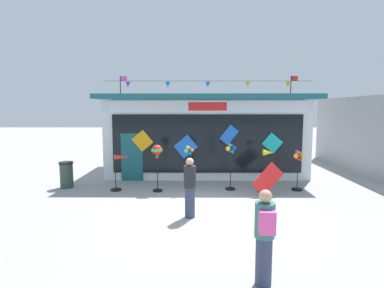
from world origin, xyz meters
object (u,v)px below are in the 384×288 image
(kite_shop_building, at_px, (205,133))
(wind_spinner_right, at_px, (267,162))
(trash_bin, at_px, (66,175))
(wind_spinner_center_right, at_px, (231,160))
(wind_spinner_far_left, at_px, (120,168))
(wind_spinner_center_left, at_px, (189,163))
(person_near_camera, at_px, (265,236))
(person_mid_plaza, at_px, (190,187))
(wind_spinner_far_right, at_px, (298,165))
(display_kite_on_ground, at_px, (268,179))
(wind_spinner_left, at_px, (157,155))

(kite_shop_building, bearing_deg, wind_spinner_right, -62.61)
(trash_bin, bearing_deg, wind_spinner_center_right, -2.79)
(wind_spinner_center_right, bearing_deg, wind_spinner_far_left, -178.25)
(wind_spinner_center_left, relative_size, person_near_camera, 1.02)
(wind_spinner_far_left, height_order, person_mid_plaza, person_mid_plaza)
(wind_spinner_center_right, distance_m, wind_spinner_right, 1.29)
(wind_spinner_far_right, distance_m, display_kite_on_ground, 1.50)
(wind_spinner_left, bearing_deg, display_kite_on_ground, -7.85)
(wind_spinner_left, xyz_separation_m, person_mid_plaza, (1.22, -2.67, -0.51))
(wind_spinner_center_left, xyz_separation_m, wind_spinner_far_right, (4.01, 0.20, -0.10))
(kite_shop_building, height_order, wind_spinner_center_left, kite_shop_building)
(wind_spinner_center_right, height_order, person_near_camera, wind_spinner_center_right)
(wind_spinner_center_right, height_order, wind_spinner_far_right, wind_spinner_center_right)
(wind_spinner_center_left, height_order, wind_spinner_center_right, wind_spinner_center_right)
(wind_spinner_left, height_order, person_near_camera, wind_spinner_left)
(wind_spinner_left, height_order, wind_spinner_far_right, wind_spinner_left)
(person_near_camera, height_order, person_mid_plaza, same)
(wind_spinner_center_right, xyz_separation_m, display_kite_on_ground, (1.20, -0.76, -0.54))
(wind_spinner_center_right, xyz_separation_m, person_near_camera, (-0.17, -6.19, -0.24))
(wind_spinner_right, bearing_deg, kite_shop_building, 117.39)
(wind_spinner_left, height_order, wind_spinner_right, wind_spinner_left)
(wind_spinner_far_left, distance_m, wind_spinner_left, 1.49)
(wind_spinner_center_right, bearing_deg, wind_spinner_far_right, -1.44)
(wind_spinner_left, xyz_separation_m, trash_bin, (-3.56, 0.53, -0.86))
(person_mid_plaza, height_order, trash_bin, person_mid_plaza)
(person_near_camera, relative_size, display_kite_on_ground, 1.53)
(wind_spinner_right, bearing_deg, wind_spinner_far_left, 178.69)
(wind_spinner_far_left, xyz_separation_m, wind_spinner_far_right, (6.57, 0.06, 0.11))
(wind_spinner_far_right, height_order, trash_bin, wind_spinner_far_right)
(person_mid_plaza, distance_m, trash_bin, 5.76)
(wind_spinner_far_left, distance_m, trash_bin, 2.23)
(wind_spinner_left, relative_size, display_kite_on_ground, 1.57)
(wind_spinner_far_right, xyz_separation_m, trash_bin, (-8.73, 0.37, -0.47))
(kite_shop_building, distance_m, wind_spinner_far_left, 5.18)
(wind_spinner_center_right, relative_size, wind_spinner_far_right, 1.16)
(wind_spinner_center_left, distance_m, wind_spinner_right, 2.81)
(kite_shop_building, distance_m, display_kite_on_ground, 5.10)
(trash_bin, relative_size, display_kite_on_ground, 0.91)
(wind_spinner_right, bearing_deg, person_near_camera, -103.61)
(wind_spinner_center_left, xyz_separation_m, display_kite_on_ground, (2.74, -0.50, -0.49))
(wind_spinner_far_left, distance_m, wind_spinner_right, 5.37)
(kite_shop_building, height_order, wind_spinner_center_right, kite_shop_building)
(wind_spinner_center_right, xyz_separation_m, wind_spinner_far_right, (2.47, -0.06, -0.15))
(wind_spinner_far_right, bearing_deg, wind_spinner_left, -178.24)
(kite_shop_building, height_order, wind_spinner_far_left, kite_shop_building)
(display_kite_on_ground, bearing_deg, kite_shop_building, 114.00)
(wind_spinner_center_left, xyz_separation_m, person_near_camera, (1.37, -5.93, -0.19))
(wind_spinner_left, distance_m, person_mid_plaza, 2.97)
(wind_spinner_right, relative_size, display_kite_on_ground, 1.43)
(wind_spinner_right, height_order, person_mid_plaza, person_mid_plaza)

